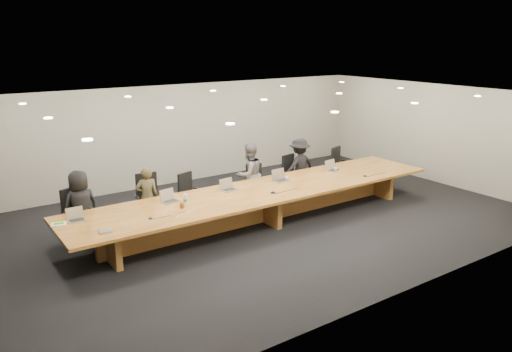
{
  "coord_description": "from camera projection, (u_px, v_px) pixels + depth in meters",
  "views": [
    {
      "loc": [
        -6.21,
        -8.75,
        4.07
      ],
      "look_at": [
        0.0,
        0.3,
        1.0
      ],
      "focal_mm": 35.0,
      "sensor_mm": 36.0,
      "label": 1
    }
  ],
  "objects": [
    {
      "name": "chair_far_left",
      "position": [
        79.0,
        215.0,
        10.15
      ],
      "size": [
        0.74,
        0.74,
        1.14
      ],
      "primitive_type": null,
      "rotation": [
        0.0,
        0.0,
        0.34
      ],
      "color": "black",
      "rests_on": "ground"
    },
    {
      "name": "av_box",
      "position": [
        105.0,
        231.0,
        8.78
      ],
      "size": [
        0.23,
        0.18,
        0.03
      ],
      "primitive_type": "cube",
      "rotation": [
        0.0,
        0.0,
        -0.09
      ],
      "color": "#A9AAAE",
      "rests_on": "conference_table"
    },
    {
      "name": "mic_left",
      "position": [
        150.0,
        218.0,
        9.43
      ],
      "size": [
        0.12,
        0.12,
        0.03
      ],
      "primitive_type": "cone",
      "rotation": [
        0.0,
        0.0,
        0.15
      ],
      "color": "black",
      "rests_on": "conference_table"
    },
    {
      "name": "mic_center",
      "position": [
        273.0,
        192.0,
        10.98
      ],
      "size": [
        0.16,
        0.16,
        0.03
      ],
      "primitive_type": "cone",
      "rotation": [
        0.0,
        0.0,
        0.24
      ],
      "color": "black",
      "rests_on": "conference_table"
    },
    {
      "name": "chair_right",
      "position": [
        294.0,
        174.0,
        13.32
      ],
      "size": [
        0.62,
        0.62,
        1.06
      ],
      "primitive_type": null,
      "rotation": [
        0.0,
        0.0,
        0.18
      ],
      "color": "black",
      "rests_on": "ground"
    },
    {
      "name": "laptop_b",
      "position": [
        171.0,
        196.0,
        10.35
      ],
      "size": [
        0.39,
        0.32,
        0.27
      ],
      "primitive_type": null,
      "rotation": [
        0.0,
        0.0,
        0.22
      ],
      "color": "#B7A58C",
      "rests_on": "conference_table"
    },
    {
      "name": "laptop_a",
      "position": [
        76.0,
        215.0,
        9.29
      ],
      "size": [
        0.32,
        0.23,
        0.25
      ],
      "primitive_type": null,
      "rotation": [
        0.0,
        0.0,
        -0.01
      ],
      "color": "tan",
      "rests_on": "conference_table"
    },
    {
      "name": "chair_left",
      "position": [
        150.0,
        199.0,
        11.16
      ],
      "size": [
        0.65,
        0.65,
        1.15
      ],
      "primitive_type": null,
      "rotation": [
        0.0,
        0.0,
        -0.13
      ],
      "color": "black",
      "rests_on": "ground"
    },
    {
      "name": "laptop_c",
      "position": [
        229.0,
        185.0,
        11.13
      ],
      "size": [
        0.36,
        0.28,
        0.27
      ],
      "primitive_type": null,
      "rotation": [
        0.0,
        0.0,
        0.1
      ],
      "color": "tan",
      "rests_on": "conference_table"
    },
    {
      "name": "chair_mid_left",
      "position": [
        192.0,
        194.0,
        11.71
      ],
      "size": [
        0.65,
        0.65,
        1.02
      ],
      "primitive_type": null,
      "rotation": [
        0.0,
        0.0,
        0.32
      ],
      "color": "black",
      "rests_on": "ground"
    },
    {
      "name": "water_bottle",
      "position": [
        185.0,
        200.0,
        10.12
      ],
      "size": [
        0.08,
        0.08,
        0.25
      ],
      "primitive_type": "cylinder",
      "rotation": [
        0.0,
        0.0,
        -0.08
      ],
      "color": "silver",
      "rests_on": "conference_table"
    },
    {
      "name": "chair_mid_right",
      "position": [
        257.0,
        184.0,
        12.57
      ],
      "size": [
        0.61,
        0.61,
        0.99
      ],
      "primitive_type": null,
      "rotation": [
        0.0,
        0.0,
        -0.23
      ],
      "color": "black",
      "rests_on": "ground"
    },
    {
      "name": "amber_mug",
      "position": [
        182.0,
        205.0,
        10.01
      ],
      "size": [
        0.11,
        0.11,
        0.11
      ],
      "primitive_type": "cylinder",
      "rotation": [
        0.0,
        0.0,
        0.36
      ],
      "color": "brown",
      "rests_on": "conference_table"
    },
    {
      "name": "notepad",
      "position": [
        59.0,
        224.0,
        9.14
      ],
      "size": [
        0.32,
        0.28,
        0.02
      ],
      "primitive_type": "cube",
      "rotation": [
        0.0,
        0.0,
        -0.29
      ],
      "color": "silver",
      "rests_on": "conference_table"
    },
    {
      "name": "back_wall",
      "position": [
        183.0,
        134.0,
        14.23
      ],
      "size": [
        12.0,
        0.02,
        2.8
      ],
      "primitive_type": "cube",
      "color": "beige",
      "rests_on": "ground"
    },
    {
      "name": "laptop_e",
      "position": [
        334.0,
        166.0,
        12.74
      ],
      "size": [
        0.4,
        0.31,
        0.29
      ],
      "primitive_type": null,
      "rotation": [
        0.0,
        0.0,
        0.15
      ],
      "color": "beige",
      "rests_on": "conference_table"
    },
    {
      "name": "person_a",
      "position": [
        81.0,
        206.0,
        10.11
      ],
      "size": [
        0.81,
        0.6,
        1.5
      ],
      "primitive_type": "imported",
      "rotation": [
        0.0,
        0.0,
        3.32
      ],
      "color": "black",
      "rests_on": "ground"
    },
    {
      "name": "paper_cup_far",
      "position": [
        336.0,
        169.0,
        12.78
      ],
      "size": [
        0.09,
        0.09,
        0.09
      ],
      "primitive_type": "cone",
      "rotation": [
        0.0,
        0.0,
        0.27
      ],
      "color": "white",
      "rests_on": "conference_table"
    },
    {
      "name": "person_c",
      "position": [
        249.0,
        175.0,
        12.32
      ],
      "size": [
        0.83,
        0.68,
        1.57
      ],
      "primitive_type": "imported",
      "rotation": [
        0.0,
        0.0,
        3.26
      ],
      "color": "#58585A",
      "rests_on": "ground"
    },
    {
      "name": "ground",
      "position": [
        263.0,
        221.0,
        11.43
      ],
      "size": [
        12.0,
        12.0,
        0.0
      ],
      "primitive_type": "plane",
      "color": "black",
      "rests_on": "ground"
    },
    {
      "name": "conference_table",
      "position": [
        263.0,
        199.0,
        11.29
      ],
      "size": [
        9.0,
        1.8,
        0.75
      ],
      "color": "brown",
      "rests_on": "ground"
    },
    {
      "name": "chair_far_right",
      "position": [
        342.0,
        165.0,
        14.24
      ],
      "size": [
        0.68,
        0.68,
        1.07
      ],
      "primitive_type": null,
      "rotation": [
        0.0,
        0.0,
        0.3
      ],
      "color": "black",
      "rests_on": "ground"
    },
    {
      "name": "person_d",
      "position": [
        299.0,
        166.0,
        13.3
      ],
      "size": [
        0.98,
        0.59,
        1.49
      ],
      "primitive_type": "imported",
      "rotation": [
        0.0,
        0.0,
        3.18
      ],
      "color": "black",
      "rests_on": "ground"
    },
    {
      "name": "person_b",
      "position": [
        147.0,
        197.0,
        10.93
      ],
      "size": [
        0.55,
        0.42,
        1.36
      ],
      "primitive_type": "imported",
      "rotation": [
        0.0,
        0.0,
        2.95
      ],
      "color": "#403A23",
      "rests_on": "ground"
    },
    {
      "name": "lime_gadget",
      "position": [
        59.0,
        223.0,
        9.14
      ],
      "size": [
        0.19,
        0.13,
        0.03
      ],
      "primitive_type": "cube",
      "rotation": [
        0.0,
        0.0,
        -0.24
      ],
      "color": "#51C033",
      "rests_on": "notepad"
    },
    {
      "name": "paper_cup_near",
      "position": [
        287.0,
        178.0,
        12.01
      ],
      "size": [
        0.09,
        0.09,
        0.08
      ],
      "primitive_type": "cone",
      "rotation": [
        0.0,
        0.0,
        -0.39
      ],
      "color": "white",
      "rests_on": "conference_table"
    },
    {
      "name": "laptop_d",
      "position": [
        282.0,
        175.0,
        11.84
      ],
      "size": [
        0.39,
        0.29,
        0.29
      ],
      "primitive_type": null,
      "rotation": [
        0.0,
        0.0,
        0.07
      ],
      "color": "tan",
      "rests_on": "conference_table"
    },
    {
      "name": "mic_right",
      "position": [
        365.0,
        176.0,
        12.3
      ],
      "size": [
        0.12,
        0.12,
        0.03
      ],
      "primitive_type": "cone",
      "rotation": [
        0.0,
        0.0,
        0.01
      ],
      "color": "black",
      "rests_on": "conference_table"
    }
  ]
}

